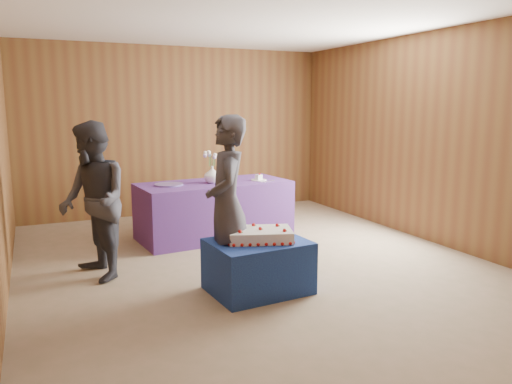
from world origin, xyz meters
TOP-DOWN VIEW (x-y plane):
  - ground at (0.00, 0.00)m, footprint 6.00×6.00m
  - room_shell at (0.00, 0.00)m, footprint 5.04×6.04m
  - cake_table at (-0.30, -0.82)m, footprint 0.95×0.76m
  - serving_table at (-0.01, 1.26)m, footprint 2.07×1.06m
  - sheet_cake at (-0.28, -0.81)m, footprint 0.72×0.60m
  - vase at (-0.04, 1.22)m, footprint 0.22×0.22m
  - flower_spray at (-0.04, 1.22)m, footprint 0.24×0.24m
  - platter at (-0.62, 1.26)m, footprint 0.37×0.37m
  - plate at (0.61, 1.17)m, footprint 0.23×0.23m
  - cake_slice at (0.61, 1.17)m, footprint 0.10×0.09m
  - knife at (0.69, 1.03)m, footprint 0.25×0.10m
  - guest_left at (-0.55, -0.64)m, footprint 0.57×0.71m
  - guest_right at (-1.67, 0.20)m, footprint 0.77×0.90m

SIDE VIEW (x-z plane):
  - ground at x=0.00m, z-range 0.00..0.00m
  - cake_table at x=-0.30m, z-range 0.00..0.50m
  - serving_table at x=-0.01m, z-range 0.00..0.75m
  - sheet_cake at x=-0.28m, z-range 0.48..0.63m
  - knife at x=0.69m, z-range 0.75..0.75m
  - plate at x=0.61m, z-range 0.75..0.76m
  - platter at x=-0.62m, z-range 0.75..0.77m
  - cake_slice at x=0.61m, z-range 0.75..0.85m
  - guest_right at x=-1.67m, z-range 0.00..1.63m
  - guest_left at x=-0.55m, z-range 0.00..1.69m
  - vase at x=-0.04m, z-range 0.75..0.98m
  - flower_spray at x=-0.04m, z-range 1.04..1.22m
  - room_shell at x=0.00m, z-range 0.44..3.16m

